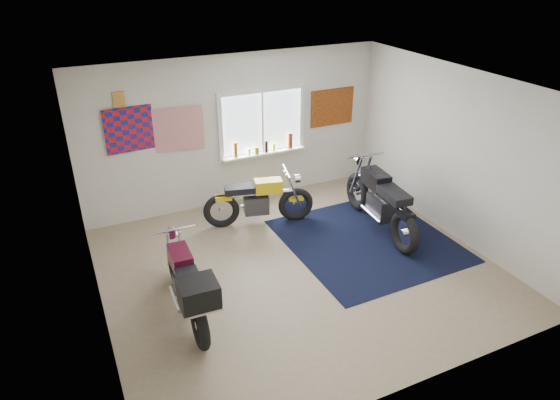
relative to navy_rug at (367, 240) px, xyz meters
name	(u,v)px	position (x,y,z in m)	size (l,w,h in m)	color
ground	(298,268)	(-1.37, -0.22, -0.01)	(5.50, 5.50, 0.00)	#9E896B
room_shell	(300,167)	(-1.37, -0.22, 1.63)	(5.50, 5.50, 5.50)	white
navy_rug	(367,240)	(0.00, 0.00, 0.00)	(2.50, 2.60, 0.01)	black
window_assembly	(262,127)	(-0.87, 2.25, 1.36)	(1.66, 0.17, 1.26)	white
oil_bottles	(267,146)	(-0.81, 2.18, 1.01)	(1.16, 0.09, 0.30)	#995516
flag_display	(119,100)	(-3.27, 2.26, 2.14)	(1.60, 0.10, 1.17)	red
triumph_poster	(332,107)	(0.58, 2.26, 1.54)	(0.90, 0.03, 0.70)	#A54C14
yellow_triumph	(258,201)	(-1.37, 1.28, 0.41)	(1.86, 0.68, 0.95)	black
black_chrome_bike	(380,202)	(0.37, 0.25, 0.49)	(0.68, 2.23, 1.14)	black
maroon_tourer	(188,286)	(-3.13, -0.64, 0.51)	(0.59, 1.95, 0.99)	black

